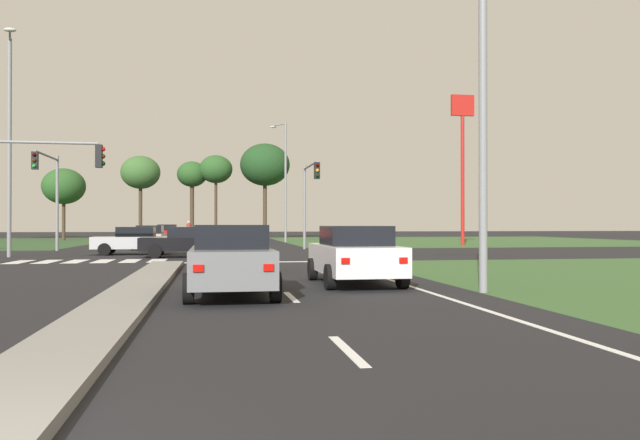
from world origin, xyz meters
TOP-DOWN VIEW (x-y plane):
  - ground_plane at (0.00, 30.00)m, footprint 200.00×200.00m
  - grass_verge_far_right at (25.50, 54.50)m, footprint 35.00×35.00m
  - median_island_near at (0.00, 11.00)m, footprint 1.20×22.00m
  - median_island_far at (0.00, 55.00)m, footprint 1.20×36.00m
  - lane_dash_near at (3.50, 3.96)m, footprint 0.14×2.00m
  - lane_dash_second at (3.50, 9.96)m, footprint 0.14×2.00m
  - lane_dash_third at (3.50, 15.96)m, footprint 0.14×2.00m
  - edge_line_right at (6.85, 12.00)m, footprint 0.14×24.00m
  - stop_bar_near at (3.80, 23.00)m, footprint 6.40×0.50m
  - crosswalk_bar_near at (-6.40, 24.80)m, footprint 0.70×2.80m
  - crosswalk_bar_second at (-5.25, 24.80)m, footprint 0.70×2.80m
  - crosswalk_bar_third at (-4.10, 24.80)m, footprint 0.70×2.80m
  - crosswalk_bar_fourth at (-2.95, 24.80)m, footprint 0.70×2.80m
  - crosswalk_bar_fifth at (-1.80, 24.80)m, footprint 0.70×2.80m
  - crosswalk_bar_sixth at (-0.65, 24.80)m, footprint 0.70×2.80m
  - car_beige_near at (-2.27, 38.11)m, footprint 2.00×4.45m
  - car_white_second at (5.55, 12.70)m, footprint 2.07×4.38m
  - car_maroon_fourth at (2.28, 18.37)m, footprint 2.09×4.20m
  - car_red_fifth at (-2.36, 54.79)m, footprint 2.05×4.25m
  - car_grey_sixth at (2.18, 10.47)m, footprint 1.99×4.43m
  - car_black_seventh at (0.53, 27.68)m, footprint 4.52×1.99m
  - car_silver_eighth at (-2.38, 30.77)m, footprint 4.18×2.01m
  - traffic_signal_far_left at (-7.60, 34.72)m, footprint 0.32×5.22m
  - traffic_signal_far_right at (7.60, 34.60)m, footprint 0.32×5.38m
  - traffic_signal_near_left at (-5.70, 23.40)m, footprint 5.05×0.32m
  - street_lamp_near at (7.91, 10.19)m, footprint 2.50×0.66m
  - street_lamp_second at (-8.04, 28.96)m, footprint 1.01×2.35m
  - street_lamp_third at (8.02, 52.12)m, footprint 1.35×1.68m
  - pedestrian_at_median at (0.04, 42.18)m, footprint 0.34×0.34m
  - fastfood_pole_sign at (20.66, 42.14)m, footprint 1.80×0.40m
  - treeline_second at (-13.03, 62.72)m, footprint 4.22×4.22m
  - treeline_third at (-5.91, 65.60)m, footprint 4.14×4.14m
  - treeline_fourth at (-0.57, 67.01)m, footprint 3.29×3.29m
  - treeline_fifth at (2.02, 66.42)m, footprint 3.62×3.62m
  - treeline_sixth at (7.45, 66.91)m, footprint 5.56×5.56m

SIDE VIEW (x-z plane):
  - ground_plane at x=0.00m, z-range 0.00..0.00m
  - grass_verge_far_right at x=25.50m, z-range 0.00..0.01m
  - lane_dash_near at x=3.50m, z-range 0.00..0.01m
  - lane_dash_second at x=3.50m, z-range 0.00..0.01m
  - lane_dash_third at x=3.50m, z-range 0.00..0.01m
  - edge_line_right at x=6.85m, z-range 0.00..0.01m
  - stop_bar_near at x=3.80m, z-range 0.00..0.01m
  - crosswalk_bar_near at x=-6.40m, z-range 0.00..0.01m
  - crosswalk_bar_second at x=-5.25m, z-range 0.00..0.01m
  - crosswalk_bar_third at x=-4.10m, z-range 0.00..0.01m
  - crosswalk_bar_fourth at x=-2.95m, z-range 0.00..0.01m
  - crosswalk_bar_fifth at x=-1.80m, z-range 0.00..0.01m
  - crosswalk_bar_sixth at x=-0.65m, z-range 0.00..0.01m
  - median_island_near at x=0.00m, z-range 0.00..0.14m
  - median_island_far at x=0.00m, z-range 0.00..0.14m
  - car_silver_eighth at x=-2.38m, z-range 0.02..1.49m
  - car_maroon_fourth at x=2.28m, z-range 0.02..1.49m
  - car_black_seventh at x=0.53m, z-range 0.02..1.50m
  - car_beige_near at x=-2.27m, z-range 0.02..1.55m
  - car_white_second at x=5.55m, z-range 0.02..1.59m
  - car_red_fifth at x=-2.36m, z-range 0.02..1.59m
  - car_grey_sixth at x=2.18m, z-range 0.01..1.62m
  - pedestrian_at_median at x=0.04m, z-range 0.32..2.04m
  - traffic_signal_near_left at x=-5.70m, z-range 1.03..6.24m
  - traffic_signal_far_right at x=7.60m, z-range 1.08..6.52m
  - traffic_signal_far_left at x=-7.60m, z-range 1.12..6.90m
  - treeline_second at x=-13.03m, z-range 1.78..8.98m
  - street_lamp_third at x=8.02m, z-range 0.53..11.19m
  - street_lamp_near at x=7.91m, z-range 0.57..11.18m
  - street_lamp_second at x=-8.04m, z-range 0.58..11.35m
  - treeline_fourth at x=-0.57m, z-range 2.70..11.21m
  - treeline_third at x=-5.91m, z-range 2.63..11.51m
  - treeline_fifth at x=2.02m, z-range 2.99..12.17m
  - treeline_sixth at x=7.45m, z-range 2.91..13.55m
  - fastfood_pole_sign at x=20.66m, z-range 2.65..14.20m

